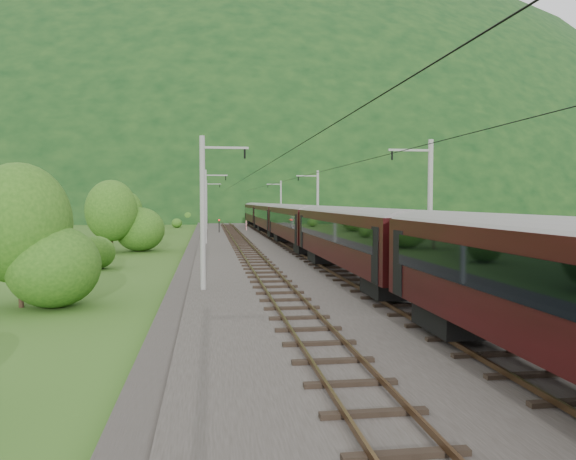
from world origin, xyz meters
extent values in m
plane|color=#314E18|center=(0.00, 0.00, 0.00)|extent=(600.00, 600.00, 0.00)
cube|color=#38332D|center=(0.00, 10.00, 0.15)|extent=(14.00, 220.00, 0.30)
cube|color=brown|center=(-3.12, 10.00, 0.49)|extent=(0.08, 220.00, 0.15)
cube|color=brown|center=(-1.68, 10.00, 0.49)|extent=(0.08, 220.00, 0.15)
cube|color=black|center=(-2.40, 10.00, 0.36)|extent=(2.40, 220.00, 0.12)
cube|color=brown|center=(1.68, 10.00, 0.49)|extent=(0.08, 220.00, 0.15)
cube|color=brown|center=(3.12, 10.00, 0.49)|extent=(0.08, 220.00, 0.15)
cube|color=black|center=(2.40, 10.00, 0.36)|extent=(2.40, 220.00, 0.12)
cylinder|color=gray|center=(-6.20, 0.00, 4.30)|extent=(0.28, 0.28, 8.00)
cube|color=gray|center=(-5.00, 0.00, 7.70)|extent=(2.40, 0.12, 0.12)
cylinder|color=black|center=(-4.00, 0.00, 7.40)|extent=(0.10, 0.10, 0.50)
cylinder|color=gray|center=(-6.20, 32.00, 4.30)|extent=(0.28, 0.28, 8.00)
cube|color=gray|center=(-5.00, 32.00, 7.70)|extent=(2.40, 0.12, 0.12)
cylinder|color=black|center=(-4.00, 32.00, 7.40)|extent=(0.10, 0.10, 0.50)
cylinder|color=gray|center=(-6.20, 64.00, 4.30)|extent=(0.28, 0.28, 8.00)
cube|color=gray|center=(-5.00, 64.00, 7.70)|extent=(2.40, 0.12, 0.12)
cylinder|color=black|center=(-4.00, 64.00, 7.40)|extent=(0.10, 0.10, 0.50)
cylinder|color=gray|center=(-6.20, 96.00, 4.30)|extent=(0.28, 0.28, 8.00)
cube|color=gray|center=(-5.00, 96.00, 7.70)|extent=(2.40, 0.12, 0.12)
cylinder|color=black|center=(-4.00, 96.00, 7.40)|extent=(0.10, 0.10, 0.50)
cylinder|color=gray|center=(-6.20, 128.00, 4.30)|extent=(0.28, 0.28, 8.00)
cube|color=gray|center=(-5.00, 128.00, 7.70)|extent=(2.40, 0.12, 0.12)
cylinder|color=black|center=(-4.00, 128.00, 7.40)|extent=(0.10, 0.10, 0.50)
cylinder|color=gray|center=(6.20, 0.00, 4.30)|extent=(0.28, 0.28, 8.00)
cube|color=gray|center=(5.00, 0.00, 7.70)|extent=(2.40, 0.12, 0.12)
cylinder|color=black|center=(4.00, 0.00, 7.40)|extent=(0.10, 0.10, 0.50)
cylinder|color=gray|center=(6.20, 32.00, 4.30)|extent=(0.28, 0.28, 8.00)
cube|color=gray|center=(5.00, 32.00, 7.70)|extent=(2.40, 0.12, 0.12)
cylinder|color=black|center=(4.00, 32.00, 7.40)|extent=(0.10, 0.10, 0.50)
cylinder|color=gray|center=(6.20, 64.00, 4.30)|extent=(0.28, 0.28, 8.00)
cube|color=gray|center=(5.00, 64.00, 7.70)|extent=(2.40, 0.12, 0.12)
cylinder|color=black|center=(4.00, 64.00, 7.40)|extent=(0.10, 0.10, 0.50)
cylinder|color=gray|center=(6.20, 96.00, 4.30)|extent=(0.28, 0.28, 8.00)
cube|color=gray|center=(5.00, 96.00, 7.70)|extent=(2.40, 0.12, 0.12)
cylinder|color=black|center=(4.00, 96.00, 7.40)|extent=(0.10, 0.10, 0.50)
cylinder|color=gray|center=(6.20, 128.00, 4.30)|extent=(0.28, 0.28, 8.00)
cube|color=gray|center=(5.00, 128.00, 7.70)|extent=(2.40, 0.12, 0.12)
cylinder|color=black|center=(4.00, 128.00, 7.40)|extent=(0.10, 0.10, 0.50)
cylinder|color=black|center=(-2.40, 10.00, 7.10)|extent=(0.03, 198.00, 0.03)
cylinder|color=black|center=(2.40, 10.00, 7.10)|extent=(0.03, 198.00, 0.03)
ellipsoid|color=black|center=(0.00, 260.00, 0.00)|extent=(504.00, 360.00, 244.00)
ellipsoid|color=black|center=(-120.00, 300.00, 0.00)|extent=(336.00, 280.00, 132.00)
cube|color=black|center=(1.01, -18.97, 3.17)|extent=(0.05, 18.27, 1.09)
cube|color=black|center=(2.40, -11.71, 0.99)|extent=(2.08, 3.02, 0.85)
cube|color=black|center=(2.40, 2.59, 2.84)|extent=(2.74, 20.76, 2.83)
cylinder|color=gray|center=(2.40, 2.59, 4.11)|extent=(2.74, 20.66, 2.74)
cube|color=black|center=(1.01, 2.59, 3.17)|extent=(0.05, 18.27, 1.09)
cube|color=black|center=(3.79, 2.59, 3.17)|extent=(0.05, 18.27, 1.09)
cube|color=black|center=(2.40, -4.68, 0.99)|extent=(2.08, 3.02, 0.85)
cube|color=black|center=(2.40, 9.85, 0.99)|extent=(2.08, 3.02, 0.85)
cube|color=black|center=(2.40, 24.15, 2.84)|extent=(2.74, 20.76, 2.83)
cylinder|color=gray|center=(2.40, 24.15, 4.11)|extent=(2.74, 20.66, 2.74)
cube|color=black|center=(1.01, 24.15, 3.17)|extent=(0.05, 18.27, 1.09)
cube|color=black|center=(3.79, 24.15, 3.17)|extent=(0.05, 18.27, 1.09)
cube|color=black|center=(2.40, 16.88, 0.99)|extent=(2.08, 3.02, 0.85)
cube|color=black|center=(2.40, 31.41, 0.99)|extent=(2.08, 3.02, 0.85)
cube|color=black|center=(2.40, 45.70, 2.84)|extent=(2.74, 20.76, 2.83)
cylinder|color=gray|center=(2.40, 45.70, 4.11)|extent=(2.74, 20.66, 2.74)
cube|color=black|center=(1.01, 45.70, 3.17)|extent=(0.05, 18.27, 1.09)
cube|color=black|center=(3.79, 45.70, 3.17)|extent=(0.05, 18.27, 1.09)
cube|color=black|center=(2.40, 38.44, 0.99)|extent=(2.08, 3.02, 0.85)
cube|color=black|center=(2.40, 52.97, 0.99)|extent=(2.08, 3.02, 0.85)
cube|color=black|center=(2.40, 67.26, 2.84)|extent=(2.74, 20.76, 2.83)
cylinder|color=gray|center=(2.40, 67.26, 4.11)|extent=(2.74, 20.66, 2.74)
cube|color=black|center=(1.01, 67.26, 3.17)|extent=(0.05, 18.27, 1.09)
cube|color=black|center=(3.79, 67.26, 3.17)|extent=(0.05, 18.27, 1.09)
cube|color=black|center=(2.40, 60.00, 0.99)|extent=(2.08, 3.02, 0.85)
cube|color=black|center=(2.40, 74.53, 0.99)|extent=(2.08, 3.02, 0.85)
cube|color=navy|center=(2.40, 97.31, 2.84)|extent=(2.74, 16.99, 2.83)
cylinder|color=gray|center=(2.40, 97.31, 4.11)|extent=(2.74, 16.90, 2.74)
cube|color=black|center=(1.01, 97.31, 3.17)|extent=(0.05, 14.95, 1.09)
cube|color=black|center=(3.79, 97.31, 3.17)|extent=(0.05, 14.95, 1.09)
cube|color=black|center=(2.40, 91.37, 0.99)|extent=(2.08, 3.02, 0.85)
cube|color=black|center=(2.40, 103.26, 0.99)|extent=(2.08, 3.02, 0.85)
cube|color=yellow|center=(2.40, 105.61, 2.65)|extent=(2.79, 0.50, 2.55)
cube|color=yellow|center=(2.40, 89.02, 2.65)|extent=(2.79, 0.50, 2.55)
cube|color=black|center=(2.40, 100.31, 4.77)|extent=(0.08, 1.60, 0.85)
cylinder|color=red|center=(0.03, 58.72, 1.02)|extent=(0.15, 0.15, 1.45)
cylinder|color=red|center=(0.16, 61.12, 1.02)|extent=(0.15, 0.15, 1.44)
cylinder|color=black|center=(-4.35, 53.05, 1.18)|extent=(0.12, 0.12, 1.76)
sphere|color=red|center=(-4.35, 53.05, 2.10)|extent=(0.21, 0.21, 0.21)
ellipsoid|color=#255115|center=(-13.01, -2.49, 1.92)|extent=(4.26, 4.26, 3.83)
ellipsoid|color=#255115|center=(-13.94, 12.42, 1.20)|extent=(2.67, 2.67, 2.40)
ellipsoid|color=#255115|center=(-12.53, 26.56, 2.15)|extent=(4.78, 4.78, 4.30)
ellipsoid|color=#255115|center=(-12.89, 43.08, 0.84)|extent=(1.86, 1.86, 1.68)
ellipsoid|color=#255115|center=(-15.23, 58.03, 1.66)|extent=(3.68, 3.68, 3.31)
ellipsoid|color=#255115|center=(-11.61, 74.48, 0.86)|extent=(1.90, 1.90, 1.71)
ellipsoid|color=#255115|center=(-9.97, 89.45, 1.58)|extent=(3.51, 3.51, 3.16)
cylinder|color=black|center=(-14.53, -2.24, 1.82)|extent=(0.24, 0.24, 3.64)
ellipsoid|color=#255115|center=(-14.53, -2.24, 3.90)|extent=(4.68, 4.68, 5.61)
cylinder|color=black|center=(-14.91, 24.94, 1.87)|extent=(0.24, 0.24, 3.75)
ellipsoid|color=#255115|center=(-14.91, 24.94, 4.01)|extent=(4.82, 4.82, 5.78)
cylinder|color=black|center=(-17.49, 53.38, 1.70)|extent=(0.24, 0.24, 3.40)
ellipsoid|color=#255115|center=(-17.49, 53.38, 3.64)|extent=(4.37, 4.37, 5.25)
ellipsoid|color=#255115|center=(12.85, 21.14, 1.54)|extent=(3.42, 3.42, 3.08)
ellipsoid|color=#255115|center=(9.76, 52.79, 0.83)|extent=(1.84, 1.84, 1.66)
camera|label=1|loc=(-5.92, -29.50, 4.95)|focal=35.00mm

